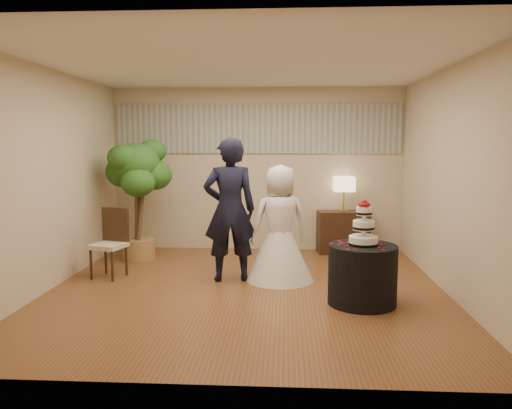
# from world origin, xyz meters

# --- Properties ---
(floor) EXTENTS (5.00, 5.00, 0.00)m
(floor) POSITION_xyz_m (0.00, 0.00, 0.00)
(floor) COLOR brown
(floor) RESTS_ON ground
(ceiling) EXTENTS (5.00, 5.00, 0.00)m
(ceiling) POSITION_xyz_m (0.00, 0.00, 2.80)
(ceiling) COLOR white
(ceiling) RESTS_ON wall_back
(wall_back) EXTENTS (5.00, 0.06, 2.80)m
(wall_back) POSITION_xyz_m (0.00, 2.50, 1.40)
(wall_back) COLOR #C7B493
(wall_back) RESTS_ON ground
(wall_front) EXTENTS (5.00, 0.06, 2.80)m
(wall_front) POSITION_xyz_m (0.00, -2.50, 1.40)
(wall_front) COLOR #C7B493
(wall_front) RESTS_ON ground
(wall_left) EXTENTS (0.06, 5.00, 2.80)m
(wall_left) POSITION_xyz_m (-2.50, 0.00, 1.40)
(wall_left) COLOR #C7B493
(wall_left) RESTS_ON ground
(wall_right) EXTENTS (0.06, 5.00, 2.80)m
(wall_right) POSITION_xyz_m (2.50, 0.00, 1.40)
(wall_right) COLOR #C7B493
(wall_right) RESTS_ON ground
(mural_border) EXTENTS (4.90, 0.02, 0.85)m
(mural_border) POSITION_xyz_m (0.00, 2.48, 2.10)
(mural_border) COLOR #9B9D91
(mural_border) RESTS_ON wall_back
(groom) EXTENTS (0.78, 0.59, 1.94)m
(groom) POSITION_xyz_m (-0.26, 0.46, 0.97)
(groom) COLOR black
(groom) RESTS_ON floor
(bride) EXTENTS (1.17, 1.17, 1.57)m
(bride) POSITION_xyz_m (0.42, 0.52, 0.79)
(bride) COLOR white
(bride) RESTS_ON floor
(cake_table) EXTENTS (0.88, 0.88, 0.69)m
(cake_table) POSITION_xyz_m (1.38, -0.45, 0.35)
(cake_table) COLOR black
(cake_table) RESTS_ON floor
(wedding_cake) EXTENTS (0.34, 0.34, 0.53)m
(wedding_cake) POSITION_xyz_m (1.38, -0.45, 0.96)
(wedding_cake) COLOR white
(wedding_cake) RESTS_ON cake_table
(console) EXTENTS (0.89, 0.48, 0.71)m
(console) POSITION_xyz_m (1.47, 2.27, 0.36)
(console) COLOR #311F11
(console) RESTS_ON floor
(table_lamp) EXTENTS (0.34, 0.34, 0.58)m
(table_lamp) POSITION_xyz_m (1.47, 2.27, 1.00)
(table_lamp) COLOR beige
(table_lamp) RESTS_ON console
(ficus_tree) EXTENTS (1.02, 1.02, 1.96)m
(ficus_tree) POSITION_xyz_m (-1.85, 1.57, 0.98)
(ficus_tree) COLOR #2A5C1D
(ficus_tree) RESTS_ON floor
(side_chair) EXTENTS (0.54, 0.56, 0.96)m
(side_chair) POSITION_xyz_m (-1.95, 0.50, 0.48)
(side_chair) COLOR #311F11
(side_chair) RESTS_ON floor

